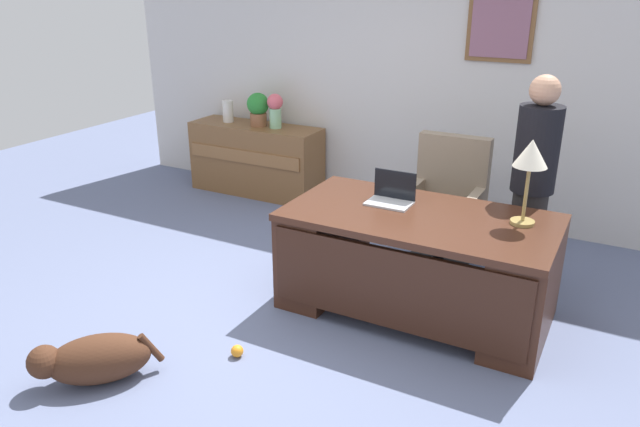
{
  "coord_description": "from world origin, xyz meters",
  "views": [
    {
      "loc": [
        1.93,
        -3.16,
        2.29
      ],
      "look_at": [
        0.08,
        0.3,
        0.75
      ],
      "focal_mm": 33.84,
      "sensor_mm": 36.0,
      "label": 1
    }
  ],
  "objects": [
    {
      "name": "laptop",
      "position": [
        0.44,
        0.73,
        0.81
      ],
      "size": [
        0.32,
        0.22,
        0.22
      ],
      "color": "#B2B5BA",
      "rests_on": "desk"
    },
    {
      "name": "dog_toy_ball",
      "position": [
        -0.1,
        -0.51,
        0.04
      ],
      "size": [
        0.08,
        0.08,
        0.08
      ],
      "primitive_type": "sphere",
      "color": "orange",
      "rests_on": "ground_plane"
    },
    {
      "name": "desk",
      "position": [
        0.71,
        0.57,
        0.41
      ],
      "size": [
        1.86,
        0.99,
        0.76
      ],
      "color": "#422316",
      "rests_on": "ground_plane"
    },
    {
      "name": "armchair",
      "position": [
        0.63,
        1.5,
        0.48
      ],
      "size": [
        0.6,
        0.59,
        1.08
      ],
      "color": "gray",
      "rests_on": "ground_plane"
    },
    {
      "name": "potted_plant",
      "position": [
        -1.73,
        2.25,
        0.97
      ],
      "size": [
        0.24,
        0.24,
        0.36
      ],
      "color": "brown",
      "rests_on": "credenza"
    },
    {
      "name": "dog_lying",
      "position": [
        -0.71,
        -1.12,
        0.16
      ],
      "size": [
        0.64,
        0.64,
        0.3
      ],
      "color": "#472819",
      "rests_on": "ground_plane"
    },
    {
      "name": "desk_lamp",
      "position": [
        1.37,
        0.76,
        1.21
      ],
      "size": [
        0.22,
        0.22,
        0.58
      ],
      "color": "#9E8447",
      "rests_on": "desk"
    },
    {
      "name": "back_wall",
      "position": [
        0.0,
        2.6,
        1.35
      ],
      "size": [
        7.0,
        0.16,
        2.7
      ],
      "color": "silver",
      "rests_on": "ground_plane"
    },
    {
      "name": "credenza",
      "position": [
        -1.78,
        2.25,
        0.39
      ],
      "size": [
        1.5,
        0.5,
        0.78
      ],
      "color": "brown",
      "rests_on": "ground_plane"
    },
    {
      "name": "person_standing",
      "position": [
        1.31,
        1.37,
        0.85
      ],
      "size": [
        0.32,
        0.32,
        1.66
      ],
      "color": "#262323",
      "rests_on": "ground_plane"
    },
    {
      "name": "vase_empty",
      "position": [
        -2.14,
        2.25,
        0.9
      ],
      "size": [
        0.12,
        0.12,
        0.24
      ],
      "primitive_type": "cylinder",
      "color": "silver",
      "rests_on": "credenza"
    },
    {
      "name": "ground_plane",
      "position": [
        0.0,
        0.0,
        0.0
      ],
      "size": [
        12.0,
        12.0,
        0.0
      ],
      "primitive_type": "plane",
      "color": "slate"
    },
    {
      "name": "vase_with_flowers",
      "position": [
        -1.51,
        2.25,
        0.98
      ],
      "size": [
        0.17,
        0.17,
        0.37
      ],
      "color": "#8DC693",
      "rests_on": "credenza"
    }
  ]
}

